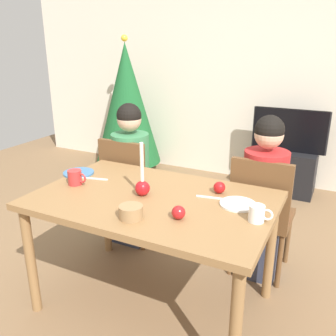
# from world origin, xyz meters

# --- Properties ---
(ground_plane) EXTENTS (7.68, 7.68, 0.00)m
(ground_plane) POSITION_xyz_m (0.00, 0.00, 0.00)
(ground_plane) COLOR brown
(back_wall) EXTENTS (6.40, 0.10, 2.60)m
(back_wall) POSITION_xyz_m (0.00, 2.60, 1.30)
(back_wall) COLOR beige
(back_wall) RESTS_ON ground
(dining_table) EXTENTS (1.40, 0.90, 0.75)m
(dining_table) POSITION_xyz_m (0.00, 0.00, 0.67)
(dining_table) COLOR olive
(dining_table) RESTS_ON ground
(chair_left) EXTENTS (0.40, 0.40, 0.90)m
(chair_left) POSITION_xyz_m (-0.56, 0.61, 0.51)
(chair_left) COLOR brown
(chair_left) RESTS_ON ground
(chair_right) EXTENTS (0.40, 0.40, 0.90)m
(chair_right) POSITION_xyz_m (0.52, 0.61, 0.51)
(chair_right) COLOR brown
(chair_right) RESTS_ON ground
(person_left_child) EXTENTS (0.30, 0.30, 1.17)m
(person_left_child) POSITION_xyz_m (-0.56, 0.64, 0.57)
(person_left_child) COLOR #33384C
(person_left_child) RESTS_ON ground
(person_right_child) EXTENTS (0.30, 0.30, 1.17)m
(person_right_child) POSITION_xyz_m (0.52, 0.64, 0.57)
(person_right_child) COLOR #33384C
(person_right_child) RESTS_ON ground
(tv_stand) EXTENTS (0.64, 0.40, 0.48)m
(tv_stand) POSITION_xyz_m (0.42, 2.30, 0.24)
(tv_stand) COLOR black
(tv_stand) RESTS_ON ground
(tv) EXTENTS (0.79, 0.05, 0.46)m
(tv) POSITION_xyz_m (0.42, 2.30, 0.71)
(tv) COLOR black
(tv) RESTS_ON tv_stand
(christmas_tree) EXTENTS (0.83, 0.83, 1.69)m
(christmas_tree) POSITION_xyz_m (-1.52, 2.10, 0.88)
(christmas_tree) COLOR brown
(christmas_tree) RESTS_ON ground
(candle_centerpiece) EXTENTS (0.09, 0.09, 0.32)m
(candle_centerpiece) POSITION_xyz_m (-0.07, 0.00, 0.82)
(candle_centerpiece) COLOR red
(candle_centerpiece) RESTS_ON dining_table
(plate_left) EXTENTS (0.21, 0.21, 0.01)m
(plate_left) POSITION_xyz_m (-0.66, 0.13, 0.76)
(plate_left) COLOR teal
(plate_left) RESTS_ON dining_table
(plate_right) EXTENTS (0.20, 0.20, 0.01)m
(plate_right) POSITION_xyz_m (0.48, 0.12, 0.76)
(plate_right) COLOR white
(plate_right) RESTS_ON dining_table
(mug_left) EXTENTS (0.13, 0.09, 0.10)m
(mug_left) POSITION_xyz_m (-0.54, -0.04, 0.80)
(mug_left) COLOR #B72D2D
(mug_left) RESTS_ON dining_table
(mug_right) EXTENTS (0.12, 0.08, 0.09)m
(mug_right) POSITION_xyz_m (0.62, -0.03, 0.79)
(mug_right) COLOR white
(mug_right) RESTS_ON dining_table
(fork_left) EXTENTS (0.18, 0.05, 0.01)m
(fork_left) POSITION_xyz_m (-0.49, 0.09, 0.75)
(fork_left) COLOR silver
(fork_left) RESTS_ON dining_table
(fork_right) EXTENTS (0.18, 0.04, 0.01)m
(fork_right) POSITION_xyz_m (0.31, 0.14, 0.75)
(fork_right) COLOR silver
(fork_right) RESTS_ON dining_table
(bowl_walnuts) EXTENTS (0.13, 0.13, 0.07)m
(bowl_walnuts) POSITION_xyz_m (0.03, -0.28, 0.78)
(bowl_walnuts) COLOR #99754C
(bowl_walnuts) RESTS_ON dining_table
(apple_near_candle) EXTENTS (0.07, 0.07, 0.07)m
(apple_near_candle) POSITION_xyz_m (0.25, -0.18, 0.79)
(apple_near_candle) COLOR #AF191B
(apple_near_candle) RESTS_ON dining_table
(apple_by_left_plate) EXTENTS (0.07, 0.07, 0.07)m
(apple_by_left_plate) POSITION_xyz_m (0.33, 0.23, 0.79)
(apple_by_left_plate) COLOR #B31315
(apple_by_left_plate) RESTS_ON dining_table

